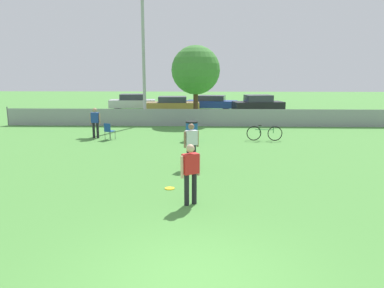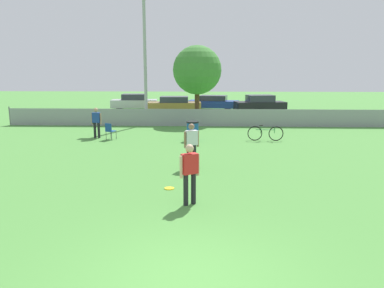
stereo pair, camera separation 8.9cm
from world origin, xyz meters
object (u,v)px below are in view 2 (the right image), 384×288
at_px(parked_car_silver, 134,102).
at_px(parked_car_dark, 260,104).
at_px(parked_car_blue, 213,103).
at_px(spectator_in_blue, 96,121).
at_px(trash_bin, 193,131).
at_px(folding_chair_sideline, 110,130).
at_px(light_pole, 145,47).
at_px(bicycle_sideline, 265,133).
at_px(parked_car_tan, 174,104).
at_px(player_defender_red, 190,170).
at_px(player_receiver_white, 191,142).
at_px(tree_near_pole, 197,70).
at_px(frisbee_disc, 169,188).

relative_size(parked_car_silver, parked_car_dark, 0.97).
bearing_deg(parked_car_blue, spectator_in_blue, -102.68).
bearing_deg(trash_bin, folding_chair_sideline, 178.81).
xyz_separation_m(light_pole, trash_bin, (3.25, -5.67, -4.44)).
xyz_separation_m(bicycle_sideline, parked_car_tan, (-5.74, 13.08, 0.30)).
xyz_separation_m(spectator_in_blue, parked_car_blue, (6.34, 15.27, -0.28)).
bearing_deg(parked_car_dark, parked_car_tan, 170.94).
bearing_deg(player_defender_red, spectator_in_blue, 85.65).
xyz_separation_m(folding_chair_sideline, bicycle_sideline, (7.90, -0.01, -0.11)).
height_order(player_receiver_white, parked_car_dark, player_receiver_white).
height_order(light_pole, parked_car_dark, light_pole).
bearing_deg(player_defender_red, light_pole, 70.46).
height_order(light_pole, parked_car_blue, light_pole).
height_order(tree_near_pole, trash_bin, tree_near_pole).
bearing_deg(frisbee_disc, player_defender_red, -63.02).
distance_m(trash_bin, parked_car_silver, 16.87).
relative_size(light_pole, tree_near_pole, 1.62).
distance_m(tree_near_pole, parked_car_silver, 11.13).
distance_m(light_pole, folding_chair_sideline, 7.19).
bearing_deg(tree_near_pole, player_defender_red, -89.14).
bearing_deg(trash_bin, light_pole, 119.87).
bearing_deg(parked_car_dark, parked_car_silver, 157.60).
bearing_deg(parked_car_blue, player_receiver_white, -83.19).
height_order(parked_car_silver, parked_car_blue, parked_car_silver).
relative_size(trash_bin, parked_car_dark, 0.22).
height_order(player_defender_red, trash_bin, player_defender_red).
bearing_deg(bicycle_sideline, parked_car_tan, 116.09).
relative_size(folding_chair_sideline, parked_car_dark, 0.19).
height_order(player_defender_red, parked_car_silver, player_defender_red).
distance_m(bicycle_sideline, parked_car_tan, 14.29).
distance_m(parked_car_silver, parked_car_dark, 11.47).
distance_m(light_pole, parked_car_tan, 8.70).
distance_m(player_defender_red, spectator_in_blue, 11.15).
distance_m(trash_bin, parked_car_blue, 15.84).
distance_m(player_defender_red, frisbee_disc, 1.74).
relative_size(player_defender_red, folding_chair_sideline, 1.90).
relative_size(bicycle_sideline, parked_car_blue, 0.37).
bearing_deg(parked_car_tan, spectator_in_blue, -106.10).
bearing_deg(light_pole, parked_car_silver, 105.20).
relative_size(spectator_in_blue, parked_car_tan, 0.34).
height_order(trash_bin, parked_car_blue, parked_car_blue).
bearing_deg(tree_near_pole, parked_car_tan, 108.49).
height_order(bicycle_sideline, trash_bin, trash_bin).
xyz_separation_m(player_defender_red, parked_car_dark, (4.91, 22.52, -0.22)).
xyz_separation_m(tree_near_pole, bicycle_sideline, (3.63, -6.78, -3.13)).
distance_m(spectator_in_blue, trash_bin, 5.08).
bearing_deg(spectator_in_blue, parked_car_tan, -97.01).
xyz_separation_m(player_receiver_white, frisbee_disc, (-0.56, -2.53, -0.92)).
height_order(player_defender_red, parked_car_dark, player_defender_red).
distance_m(folding_chair_sideline, parked_car_blue, 16.65).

